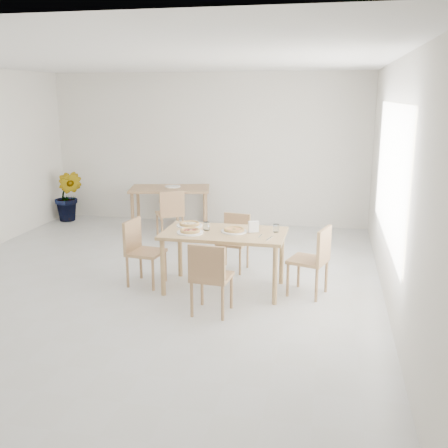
% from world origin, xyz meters
% --- Properties ---
extents(room, '(7.28, 7.00, 7.00)m').
position_xyz_m(room, '(2.98, 0.30, 1.50)').
color(room, '#B7B7B2').
rests_on(room, ground).
extents(main_table, '(1.52, 0.87, 0.75)m').
position_xyz_m(main_table, '(1.04, 0.01, 0.67)').
color(main_table, tan).
rests_on(main_table, ground).
extents(chair_south, '(0.45, 0.45, 0.84)m').
position_xyz_m(chair_south, '(1.05, -0.81, 0.49)').
color(chair_south, tan).
rests_on(chair_south, ground).
extents(chair_north, '(0.44, 0.44, 0.78)m').
position_xyz_m(chair_north, '(1.02, 0.84, 0.45)').
color(chair_north, tan).
rests_on(chair_north, ground).
extents(chair_west, '(0.47, 0.47, 0.85)m').
position_xyz_m(chair_west, '(-0.05, -0.01, 0.49)').
color(chair_west, tan).
rests_on(chair_west, ground).
extents(chair_east, '(0.53, 0.53, 0.86)m').
position_xyz_m(chair_east, '(2.15, 0.02, 0.50)').
color(chair_east, tan).
rests_on(chair_east, ground).
extents(plate_margherita, '(0.32, 0.32, 0.02)m').
position_xyz_m(plate_margherita, '(1.16, 0.02, 0.76)').
color(plate_margherita, white).
rests_on(plate_margherita, main_table).
extents(plate_mushroom, '(0.33, 0.33, 0.02)m').
position_xyz_m(plate_mushroom, '(0.55, 0.20, 0.76)').
color(plate_mushroom, white).
rests_on(plate_mushroom, main_table).
extents(plate_pepperoni, '(0.32, 0.32, 0.02)m').
position_xyz_m(plate_pepperoni, '(0.65, -0.14, 0.76)').
color(plate_pepperoni, white).
rests_on(plate_pepperoni, main_table).
extents(pizza_margherita, '(0.29, 0.29, 0.03)m').
position_xyz_m(pizza_margherita, '(1.16, 0.02, 0.78)').
color(pizza_margherita, '#E8BC6D').
rests_on(pizza_margherita, plate_margherita).
extents(pizza_mushroom, '(0.31, 0.31, 0.03)m').
position_xyz_m(pizza_mushroom, '(0.55, 0.20, 0.78)').
color(pizza_mushroom, '#E8BC6D').
rests_on(pizza_mushroom, plate_mushroom).
extents(pizza_pepperoni, '(0.28, 0.28, 0.03)m').
position_xyz_m(pizza_pepperoni, '(0.65, -0.14, 0.78)').
color(pizza_pepperoni, '#E8BC6D').
rests_on(pizza_pepperoni, plate_pepperoni).
extents(tumbler_a, '(0.08, 0.08, 0.10)m').
position_xyz_m(tumbler_a, '(0.81, 0.05, 0.80)').
color(tumbler_a, white).
rests_on(tumbler_a, main_table).
extents(tumbler_b, '(0.07, 0.07, 0.10)m').
position_xyz_m(tumbler_b, '(1.67, 0.13, 0.80)').
color(tumbler_b, white).
rests_on(tumbler_b, main_table).
extents(napkin_holder, '(0.15, 0.11, 0.15)m').
position_xyz_m(napkin_holder, '(1.40, 0.03, 0.82)').
color(napkin_holder, silver).
rests_on(napkin_holder, main_table).
extents(fork_a, '(0.06, 0.19, 0.01)m').
position_xyz_m(fork_a, '(1.62, -0.20, 0.75)').
color(fork_a, silver).
rests_on(fork_a, main_table).
extents(fork_b, '(0.03, 0.17, 0.01)m').
position_xyz_m(fork_b, '(1.50, -0.10, 0.75)').
color(fork_b, silver).
rests_on(fork_b, main_table).
extents(second_table, '(1.56, 1.10, 0.75)m').
position_xyz_m(second_table, '(-0.56, 2.90, 0.66)').
color(second_table, tan).
rests_on(second_table, ground).
extents(chair_back_s, '(0.57, 0.57, 0.84)m').
position_xyz_m(chair_back_s, '(-0.32, 2.14, 0.49)').
color(chair_back_s, tan).
rests_on(chair_back_s, ground).
extents(chair_back_n, '(0.42, 0.42, 0.78)m').
position_xyz_m(chair_back_n, '(-0.76, 3.59, 0.45)').
color(chair_back_n, tan).
rests_on(chair_back_n, ground).
extents(plate_empty, '(0.28, 0.28, 0.02)m').
position_xyz_m(plate_empty, '(-0.53, 2.97, 0.76)').
color(plate_empty, white).
rests_on(plate_empty, second_table).
extents(potted_plant, '(0.57, 0.48, 0.98)m').
position_xyz_m(potted_plant, '(-2.65, 3.02, 0.49)').
color(potted_plant, '#23681F').
rests_on(potted_plant, ground).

